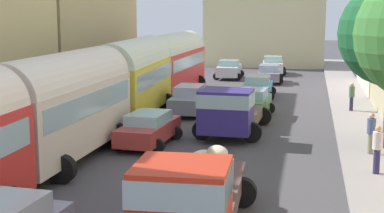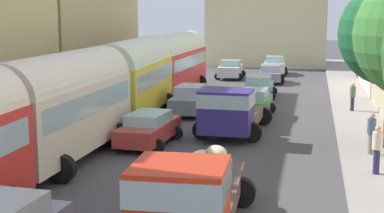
{
  "view_description": "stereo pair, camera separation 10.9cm",
  "coord_description": "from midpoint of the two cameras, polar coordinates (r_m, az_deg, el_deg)",
  "views": [
    {
      "loc": [
        4.71,
        -4.89,
        5.95
      ],
      "look_at": [
        0.0,
        17.82,
        1.94
      ],
      "focal_mm": 53.6,
      "sensor_mm": 36.0,
      "label": 1
    },
    {
      "loc": [
        4.82,
        -4.86,
        5.95
      ],
      "look_at": [
        0.0,
        17.82,
        1.94
      ],
      "focal_mm": 53.6,
      "sensor_mm": 36.0,
      "label": 2
    }
  ],
  "objects": [
    {
      "name": "ground_plane",
      "position": [
        32.77,
        3.43,
        -0.66
      ],
      "size": [
        154.0,
        154.0,
        0.0
      ],
      "primitive_type": "plane",
      "color": "#444246"
    },
    {
      "name": "sidewalk_left",
      "position": [
        34.57,
        -8.54,
        -0.08
      ],
      "size": [
        2.5,
        70.0,
        0.14
      ],
      "primitive_type": "cube",
      "color": "#AAAF9D",
      "rests_on": "ground"
    },
    {
      "name": "sidewalk_right",
      "position": [
        32.51,
        16.17,
        -1.0
      ],
      "size": [
        2.5,
        70.0,
        0.14
      ],
      "primitive_type": "cube",
      "color": "gray",
      "rests_on": "ground"
    },
    {
      "name": "building_left_2",
      "position": [
        39.04,
        -11.66,
        8.94
      ],
      "size": [
        4.6,
        13.84,
        10.98
      ],
      "color": "tan",
      "rests_on": "ground"
    },
    {
      "name": "distant_church",
      "position": [
        60.55,
        7.6,
        10.33
      ],
      "size": [
        12.0,
        7.9,
        19.47
      ],
      "color": "beige",
      "rests_on": "ground"
    },
    {
      "name": "parked_bus_1",
      "position": [
        22.71,
        -12.53,
        0.5
      ],
      "size": [
        3.37,
        8.92,
        4.26
      ],
      "color": "beige",
      "rests_on": "ground"
    },
    {
      "name": "parked_bus_2",
      "position": [
        31.04,
        -5.66,
        3.16
      ],
      "size": [
        3.6,
        8.87,
        4.3
      ],
      "color": "gold",
      "rests_on": "ground"
    },
    {
      "name": "parked_bus_3",
      "position": [
        39.67,
        -1.72,
        4.59
      ],
      "size": [
        3.45,
        9.79,
        4.22
      ],
      "color": "red",
      "rests_on": "ground"
    },
    {
      "name": "cargo_truck_0",
      "position": [
        14.62,
        0.01,
        -8.79
      ],
      "size": [
        3.22,
        6.97,
        2.45
      ],
      "color": "red",
      "rests_on": "ground"
    },
    {
      "name": "cargo_truck_1",
      "position": [
        26.91,
        4.12,
        -0.32
      ],
      "size": [
        3.33,
        6.74,
        2.36
      ],
      "color": "navy",
      "rests_on": "ground"
    },
    {
      "name": "car_0",
      "position": [
        31.74,
        6.29,
        0.38
      ],
      "size": [
        2.28,
        3.99,
        1.54
      ],
      "color": "#478B52",
      "rests_on": "ground"
    },
    {
      "name": "car_1",
      "position": [
        38.43,
        6.74,
        1.97
      ],
      "size": [
        2.4,
        4.0,
        1.47
      ],
      "color": "#4697C6",
      "rests_on": "ground"
    },
    {
      "name": "car_2",
      "position": [
        46.2,
        7.86,
        3.25
      ],
      "size": [
        2.42,
        3.81,
        1.47
      ],
      "color": "gray",
      "rests_on": "ground"
    },
    {
      "name": "car_3",
      "position": [
        52.24,
        8.27,
        4.08
      ],
      "size": [
        2.54,
        3.94,
        1.64
      ],
      "color": "silver",
      "rests_on": "ground"
    },
    {
      "name": "car_5",
      "position": [
        25.09,
        -4.21,
        -2.19
      ],
      "size": [
        2.47,
        4.28,
        1.45
      ],
      "color": "#AB3632",
      "rests_on": "ground"
    },
    {
      "name": "car_6",
      "position": [
        32.36,
        -0.07,
        0.69
      ],
      "size": [
        2.23,
        4.28,
        1.63
      ],
      "color": "gray",
      "rests_on": "ground"
    },
    {
      "name": "car_7",
      "position": [
        48.76,
        3.91,
        3.73
      ],
      "size": [
        2.44,
        4.0,
        1.56
      ],
      "color": "silver",
      "rests_on": "ground"
    },
    {
      "name": "pedestrian_0",
      "position": [
        24.03,
        17.53,
        -2.45
      ],
      "size": [
        0.45,
        0.45,
        1.8
      ],
      "color": "slate",
      "rests_on": "ground"
    },
    {
      "name": "pedestrian_2",
      "position": [
        33.81,
        15.78,
        1.05
      ],
      "size": [
        0.45,
        0.45,
        1.76
      ],
      "color": "#29243F",
      "rests_on": "ground"
    },
    {
      "name": "pedestrian_3",
      "position": [
        21.22,
        18.08,
        -3.95
      ],
      "size": [
        0.46,
        0.46,
        1.88
      ],
      "color": "#2C2850",
      "rests_on": "ground"
    }
  ]
}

